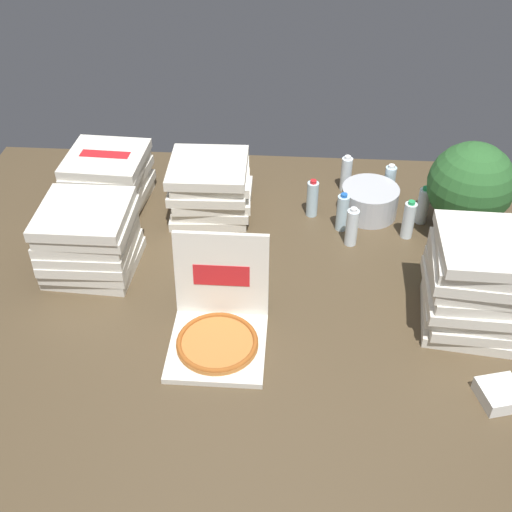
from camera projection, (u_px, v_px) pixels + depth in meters
The scene contains 16 objects.
ground_plane at pixel (267, 298), 2.74m from camera, with size 3.20×2.40×0.02m, color #4C3D28.
open_pizza_box at pixel (219, 324), 2.49m from camera, with size 0.37×0.42×0.40m.
pizza_stack_left_far at pixel (108, 179), 3.21m from camera, with size 0.42×0.43×0.28m.
pizza_stack_right_mid at pixel (89, 239), 2.78m from camera, with size 0.39×0.40×0.32m.
pizza_stack_right_far at pixel (211, 187), 3.15m from camera, with size 0.42×0.41×0.28m.
pizza_stack_right_near at pixel (478, 282), 2.49m from camera, with size 0.42×0.42×0.42m.
ice_bucket at pixel (369, 201), 3.17m from camera, with size 0.28×0.28×0.15m, color #B7BABF.
water_bottle_0 at pixel (389, 183), 3.26m from camera, with size 0.06×0.06×0.20m.
water_bottle_1 at pixel (409, 220), 3.01m from camera, with size 0.06×0.06×0.20m.
water_bottle_2 at pixel (423, 206), 3.10m from camera, with size 0.06×0.06×0.20m.
water_bottle_3 at pixel (342, 212), 3.06m from camera, with size 0.06×0.06×0.20m.
water_bottle_4 at pixel (346, 174), 3.33m from camera, with size 0.06×0.06×0.20m.
water_bottle_5 at pixel (352, 227), 2.96m from camera, with size 0.06×0.06×0.20m.
water_bottle_6 at pixel (312, 199), 3.15m from camera, with size 0.06×0.06×0.20m.
potted_plant at pixel (470, 188), 2.92m from camera, with size 0.39×0.39×0.48m.
napkin_pile at pixel (500, 394), 2.28m from camera, with size 0.14×0.14×0.06m, color white.
Camera 1 is at (0.09, -2.02, 1.84)m, focal length 44.79 mm.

